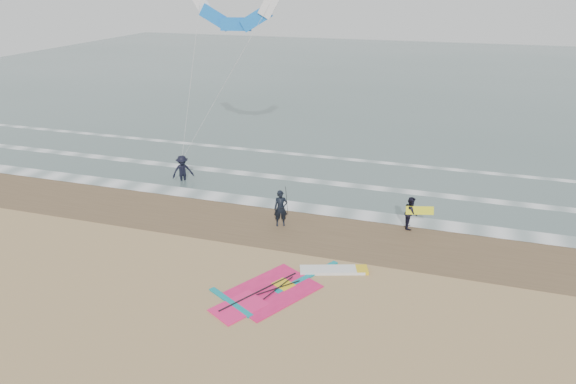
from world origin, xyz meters
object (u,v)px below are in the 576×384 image
(person_wading, at_px, (182,166))
(surf_kite, at_px, (235,13))
(windsurf_rig, at_px, (289,285))
(person_walking, at_px, (411,213))
(person_standing, at_px, (281,208))

(person_wading, relative_size, surf_kite, 0.20)
(windsurf_rig, xyz_separation_m, surf_kite, (-7.11, 12.42, 9.18))
(person_walking, xyz_separation_m, person_wading, (-13.26, 2.24, 0.17))
(person_wading, bearing_deg, windsurf_rig, -84.96)
(person_standing, height_order, person_wading, person_wading)
(windsurf_rig, distance_m, surf_kite, 17.00)
(person_walking, distance_m, surf_kite, 15.11)
(person_standing, bearing_deg, person_walking, -7.27)
(person_standing, height_order, person_walking, person_standing)
(person_standing, xyz_separation_m, surf_kite, (-5.14, 7.47, 8.32))
(windsurf_rig, distance_m, person_walking, 7.73)
(person_walking, xyz_separation_m, surf_kite, (-11.10, 5.85, 8.43))
(person_standing, relative_size, person_walking, 1.14)
(windsurf_rig, bearing_deg, person_standing, 111.67)
(surf_kite, bearing_deg, person_walking, -27.78)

